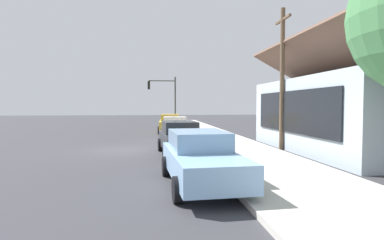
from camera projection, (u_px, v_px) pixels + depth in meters
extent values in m
plane|color=#38383D|center=(127.00, 150.00, 16.70)|extent=(120.00, 120.00, 0.00)
cube|color=beige|center=(230.00, 147.00, 17.40)|extent=(60.00, 4.20, 0.16)
cube|color=gold|center=(170.00, 125.00, 27.49)|extent=(4.98, 2.04, 0.70)
cube|color=gold|center=(170.00, 117.00, 27.95)|extent=(2.43, 1.70, 0.56)
cylinder|color=black|center=(181.00, 130.00, 26.06)|extent=(0.67, 0.25, 0.66)
cylinder|color=black|center=(159.00, 130.00, 25.93)|extent=(0.67, 0.25, 0.66)
cylinder|color=black|center=(180.00, 127.00, 29.09)|extent=(0.67, 0.25, 0.66)
cylinder|color=black|center=(160.00, 128.00, 28.96)|extent=(0.67, 0.25, 0.66)
cube|color=silver|center=(175.00, 131.00, 21.16)|extent=(4.95, 1.93, 0.70)
cube|color=beige|center=(175.00, 121.00, 21.62)|extent=(2.41, 1.62, 0.56)
cylinder|color=black|center=(189.00, 138.00, 19.75)|extent=(0.67, 0.25, 0.66)
cylinder|color=black|center=(162.00, 138.00, 19.60)|extent=(0.67, 0.25, 0.66)
cylinder|color=black|center=(186.00, 134.00, 22.76)|extent=(0.67, 0.25, 0.66)
cylinder|color=black|center=(162.00, 134.00, 22.62)|extent=(0.67, 0.25, 0.66)
cube|color=#2D3035|center=(181.00, 141.00, 15.06)|extent=(4.84, 2.01, 0.70)
cube|color=#27292D|center=(180.00, 127.00, 15.50)|extent=(2.36, 1.67, 0.56)
cylinder|color=black|center=(206.00, 152.00, 13.79)|extent=(0.67, 0.25, 0.66)
cylinder|color=black|center=(165.00, 153.00, 13.48)|extent=(0.67, 0.25, 0.66)
cylinder|color=black|center=(193.00, 144.00, 16.68)|extent=(0.67, 0.25, 0.66)
cylinder|color=black|center=(160.00, 145.00, 16.37)|extent=(0.67, 0.25, 0.66)
cube|color=#8CB7E0|center=(202.00, 163.00, 9.27)|extent=(4.92, 2.10, 0.70)
cube|color=#779CBE|center=(198.00, 140.00, 9.71)|extent=(2.40, 1.74, 0.56)
cylinder|color=black|center=(249.00, 186.00, 7.98)|extent=(0.67, 0.26, 0.66)
cylinder|color=black|center=(178.00, 190.00, 7.65)|extent=(0.67, 0.26, 0.66)
cylinder|color=black|center=(218.00, 164.00, 10.92)|extent=(0.67, 0.26, 0.66)
cylinder|color=black|center=(166.00, 166.00, 10.59)|extent=(0.67, 0.26, 0.66)
cube|color=#ADBCC6|center=(359.00, 115.00, 16.32)|extent=(10.85, 7.37, 3.74)
cube|color=black|center=(291.00, 112.00, 15.85)|extent=(8.68, 0.08, 2.10)
cube|color=brown|center=(327.00, 59.00, 15.96)|extent=(11.45, 3.98, 2.22)
cylinder|color=#383833|center=(175.00, 103.00, 31.36)|extent=(0.14, 0.14, 5.20)
cylinder|color=#383833|center=(162.00, 81.00, 31.10)|extent=(0.10, 2.60, 0.10)
cube|color=black|center=(149.00, 85.00, 30.96)|extent=(0.28, 0.24, 0.80)
sphere|color=red|center=(149.00, 83.00, 31.09)|extent=(0.16, 0.16, 0.16)
sphere|color=yellow|center=(149.00, 85.00, 31.10)|extent=(0.16, 0.16, 0.16)
sphere|color=green|center=(149.00, 88.00, 31.12)|extent=(0.16, 0.16, 0.16)
cylinder|color=brown|center=(282.00, 80.00, 16.71)|extent=(0.24, 0.24, 7.50)
cube|color=brown|center=(283.00, 20.00, 16.56)|extent=(1.80, 0.12, 0.12)
cylinder|color=red|center=(197.00, 135.00, 20.56)|extent=(0.22, 0.22, 0.55)
sphere|color=red|center=(197.00, 130.00, 20.54)|extent=(0.18, 0.18, 0.18)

